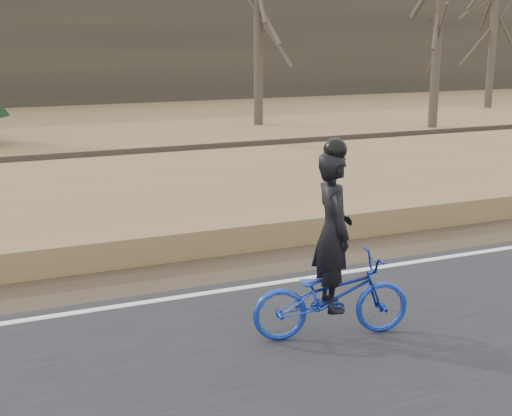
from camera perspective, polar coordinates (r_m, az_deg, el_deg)
name	(u,v)px	position (r m, az deg, el deg)	size (l,w,h in m)	color
ground	(252,296)	(9.76, -0.36, -7.09)	(120.00, 120.00, 0.00)	olive
road	(345,372)	(7.71, 7.15, -12.90)	(120.00, 6.00, 0.06)	black
edge_line	(246,287)	(9.91, -0.82, -6.36)	(120.00, 0.12, 0.01)	silver
shoulder	(220,269)	(10.81, -2.87, -4.90)	(120.00, 1.60, 0.04)	#473A2B
embankment	(164,212)	(13.49, -7.39, -0.32)	(120.00, 5.00, 0.44)	olive
ballast	(118,176)	(17.09, -10.98, 2.54)	(120.00, 3.00, 0.45)	slate
railroad	(117,163)	(17.04, -11.02, 3.55)	(120.00, 2.40, 0.29)	black
treeline_backdrop	(16,44)	(38.56, -18.61, 12.36)	(120.00, 4.00, 6.00)	#383328
cyclist	(332,275)	(8.20, 6.09, -5.35)	(1.94, 1.01, 2.32)	#16329B
bare_tree_center	(259,11)	(28.06, 0.20, 15.46)	(0.36, 0.36, 8.61)	#463E33
bare_tree_right	(438,31)	(28.08, 14.34, 13.58)	(0.36, 0.36, 7.18)	#463E33
bare_tree_far_right	(495,17)	(36.57, 18.54, 14.25)	(0.36, 0.36, 8.46)	#463E33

